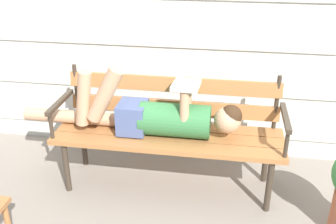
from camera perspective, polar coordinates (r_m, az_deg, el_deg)
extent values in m
plane|color=gray|center=(3.01, -0.42, -11.90)|extent=(12.00, 12.00, 0.00)
cube|color=beige|center=(3.21, 1.79, 12.99)|extent=(4.98, 0.06, 2.27)
cube|color=#B7B7AD|center=(3.50, 1.51, -2.47)|extent=(4.98, 0.02, 0.04)
cube|color=#B7B7AD|center=(3.34, 1.58, 3.29)|extent=(4.98, 0.02, 0.04)
cube|color=#B7B7AD|center=(3.22, 1.66, 9.56)|extent=(4.98, 0.02, 0.04)
cube|color=#9E6638|center=(2.75, -0.52, -5.09)|extent=(1.66, 0.15, 0.04)
cube|color=#9E6638|center=(2.89, 0.00, -3.56)|extent=(1.66, 0.15, 0.04)
cube|color=#9E6638|center=(3.02, 0.47, -2.15)|extent=(1.66, 0.15, 0.04)
cube|color=#9E6638|center=(3.03, 0.70, 0.68)|extent=(1.59, 0.05, 0.11)
cube|color=#9E6638|center=(2.96, 0.72, 4.00)|extent=(1.59, 0.05, 0.11)
cylinder|color=#382D23|center=(3.19, -13.01, 3.12)|extent=(0.03, 0.03, 0.41)
cylinder|color=#382D23|center=(2.99, 15.34, 1.32)|extent=(0.03, 0.03, 0.41)
cylinder|color=#382D23|center=(3.04, -14.40, -7.67)|extent=(0.04, 0.04, 0.41)
cylinder|color=#382D23|center=(2.84, 14.32, -10.26)|extent=(0.04, 0.04, 0.41)
cylinder|color=#382D23|center=(3.33, -12.03, -4.36)|extent=(0.04, 0.04, 0.41)
cylinder|color=#382D23|center=(3.14, 13.89, -6.45)|extent=(0.04, 0.04, 0.41)
cube|color=#382D23|center=(3.01, -15.29, 1.39)|extent=(0.04, 0.44, 0.03)
cylinder|color=#382D23|center=(2.91, -16.46, -1.85)|extent=(0.03, 0.03, 0.20)
cube|color=#382D23|center=(2.79, 16.55, -0.76)|extent=(0.04, 0.44, 0.03)
cylinder|color=#382D23|center=(2.67, 16.68, -4.37)|extent=(0.03, 0.03, 0.20)
cylinder|color=#33703D|center=(2.82, 1.01, -1.17)|extent=(0.50, 0.24, 0.24)
cube|color=#475684|center=(2.87, -5.11, -0.72)|extent=(0.20, 0.23, 0.22)
sphere|color=tan|center=(2.78, 8.58, -1.15)|extent=(0.19, 0.19, 0.19)
sphere|color=#382314|center=(2.77, 9.03, -0.56)|extent=(0.16, 0.16, 0.16)
cylinder|color=tan|center=(2.79, -9.08, 2.47)|extent=(0.29, 0.11, 0.43)
cylinder|color=tan|center=(2.86, -12.05, 1.90)|extent=(0.15, 0.09, 0.41)
cylinder|color=tan|center=(3.09, -13.30, -0.70)|extent=(0.78, 0.10, 0.10)
cylinder|color=tan|center=(2.68, 2.37, 0.42)|extent=(0.06, 0.06, 0.26)
cylinder|color=tan|center=(2.83, 2.77, 1.76)|extent=(0.06, 0.06, 0.26)
cube|color=silver|center=(2.70, 2.63, 3.88)|extent=(0.19, 0.26, 0.05)
cylinder|color=#9E6638|center=(2.73, -22.04, -14.51)|extent=(0.04, 0.04, 0.30)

